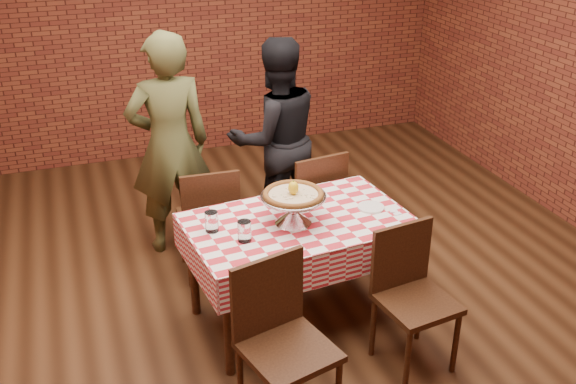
% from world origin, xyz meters
% --- Properties ---
extents(ground, '(6.00, 6.00, 0.00)m').
position_xyz_m(ground, '(0.00, 0.00, 0.00)').
color(ground, black).
rests_on(ground, ground).
extents(back_wall, '(5.50, 0.00, 5.50)m').
position_xyz_m(back_wall, '(0.00, 3.00, 1.45)').
color(back_wall, maroon).
rests_on(back_wall, ground).
extents(table, '(1.47, 0.97, 0.75)m').
position_xyz_m(table, '(0.05, -0.21, 0.38)').
color(table, '#402411').
rests_on(table, ground).
extents(tablecloth, '(1.51, 1.01, 0.24)m').
position_xyz_m(tablecloth, '(0.05, -0.21, 0.64)').
color(tablecloth, red).
rests_on(tablecloth, table).
extents(pizza_stand, '(0.57, 0.57, 0.19)m').
position_xyz_m(pizza_stand, '(0.01, -0.23, 0.85)').
color(pizza_stand, silver).
rests_on(pizza_stand, tablecloth).
extents(pizza, '(0.51, 0.51, 0.03)m').
position_xyz_m(pizza, '(0.01, -0.23, 0.95)').
color(pizza, beige).
rests_on(pizza, pizza_stand).
extents(lemon, '(0.09, 0.09, 0.09)m').
position_xyz_m(lemon, '(0.01, -0.23, 1.00)').
color(lemon, yellow).
rests_on(lemon, pizza).
extents(water_glass_left, '(0.09, 0.09, 0.13)m').
position_xyz_m(water_glass_left, '(-0.35, -0.35, 0.82)').
color(water_glass_left, white).
rests_on(water_glass_left, tablecloth).
extents(water_glass_right, '(0.09, 0.09, 0.13)m').
position_xyz_m(water_glass_right, '(-0.51, -0.17, 0.82)').
color(water_glass_right, white).
rests_on(water_glass_right, tablecloth).
extents(side_plate, '(0.19, 0.19, 0.01)m').
position_xyz_m(side_plate, '(0.56, -0.22, 0.76)').
color(side_plate, white).
rests_on(side_plate, tablecloth).
extents(sweetener_packet_a, '(0.05, 0.04, 0.00)m').
position_xyz_m(sweetener_packet_a, '(0.69, -0.35, 0.76)').
color(sweetener_packet_a, white).
rests_on(sweetener_packet_a, tablecloth).
extents(sweetener_packet_b, '(0.06, 0.05, 0.00)m').
position_xyz_m(sweetener_packet_b, '(0.68, -0.31, 0.76)').
color(sweetener_packet_b, white).
rests_on(sweetener_packet_b, tablecloth).
extents(condiment_caddy, '(0.12, 0.11, 0.15)m').
position_xyz_m(condiment_caddy, '(0.04, 0.07, 0.83)').
color(condiment_caddy, silver).
rests_on(condiment_caddy, tablecloth).
extents(chair_near_left, '(0.55, 0.55, 0.93)m').
position_xyz_m(chair_near_left, '(-0.32, -1.05, 0.47)').
color(chair_near_left, '#402411').
rests_on(chair_near_left, ground).
extents(chair_near_right, '(0.47, 0.47, 0.90)m').
position_xyz_m(chair_near_right, '(0.55, -0.89, 0.45)').
color(chair_near_right, '#402411').
rests_on(chair_near_right, ground).
extents(chair_far_left, '(0.44, 0.44, 0.90)m').
position_xyz_m(chair_far_left, '(-0.38, 0.56, 0.45)').
color(chair_far_left, '#402411').
rests_on(chair_far_left, ground).
extents(chair_far_right, '(0.49, 0.49, 0.92)m').
position_xyz_m(chair_far_right, '(0.41, 0.54, 0.46)').
color(chair_far_right, '#402411').
rests_on(chair_far_right, ground).
extents(diner_olive, '(0.66, 0.45, 1.76)m').
position_xyz_m(diner_olive, '(-0.55, 1.03, 0.88)').
color(diner_olive, '#494D28').
rests_on(diner_olive, ground).
extents(diner_black, '(0.83, 0.67, 1.65)m').
position_xyz_m(diner_black, '(0.31, 1.03, 0.82)').
color(diner_black, black).
rests_on(diner_black, ground).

